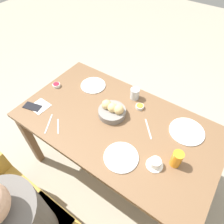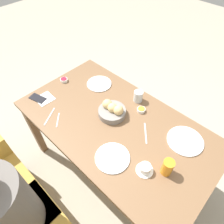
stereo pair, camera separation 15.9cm
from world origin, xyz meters
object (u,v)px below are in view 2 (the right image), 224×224
object	(u,v)px
water_tumbler	(138,96)
cell_phone	(38,98)
plate_near_right	(99,84)
coffee_cup	(145,169)
knife_silver	(146,133)
seated_person	(16,219)
plate_far_center	(112,158)
juice_glass	(167,167)
fork_silver	(50,116)
jam_bowl_honey	(141,110)
napkin	(45,99)
plate_near_left	(185,141)
jam_bowl_berry	(64,80)
bread_basket	(112,111)
spoon_coffee	(58,120)

from	to	relation	value
water_tumbler	cell_phone	distance (m)	0.87
plate_near_right	coffee_cup	size ratio (longest dim) A/B	1.99
water_tumbler	knife_silver	bearing A→B (deg)	138.48
seated_person	plate_far_center	distance (m)	0.77
juice_glass	fork_silver	size ratio (longest dim) A/B	0.75
coffee_cup	jam_bowl_honey	bearing A→B (deg)	-49.43
coffee_cup	napkin	distance (m)	1.04
coffee_cup	fork_silver	xyz separation A→B (m)	(0.84, 0.16, -0.03)
plate_near_left	cell_phone	distance (m)	1.26
coffee_cup	knife_silver	size ratio (longest dim) A/B	0.77
knife_silver	fork_silver	bearing A→B (deg)	31.34
water_tumbler	cell_phone	size ratio (longest dim) A/B	0.60
plate_near_right	knife_silver	bearing A→B (deg)	167.25
jam_bowl_berry	cell_phone	bearing A→B (deg)	94.50
coffee_cup	fork_silver	size ratio (longest dim) A/B	0.68
jam_bowl_berry	knife_silver	world-z (taller)	jam_bowl_berry
plate_near_left	napkin	xyz separation A→B (m)	(1.11, 0.46, -0.00)
plate_near_left	juice_glass	distance (m)	0.30
plate_far_center	knife_silver	bearing A→B (deg)	-96.54
napkin	plate_near_right	bearing A→B (deg)	-113.81
juice_glass	knife_silver	size ratio (longest dim) A/B	0.85
bread_basket	plate_near_left	bearing A→B (deg)	-162.40
seated_person	juice_glass	size ratio (longest dim) A/B	9.43
jam_bowl_berry	seated_person	bearing A→B (deg)	123.61
juice_glass	coffee_cup	xyz separation A→B (m)	(0.10, 0.09, -0.04)
seated_person	plate_far_center	world-z (taller)	seated_person
plate_near_left	knife_silver	size ratio (longest dim) A/B	1.75
knife_silver	cell_phone	xyz separation A→B (m)	(0.90, 0.35, 0.00)
plate_near_left	coffee_cup	size ratio (longest dim) A/B	2.28
seated_person	plate_near_left	bearing A→B (deg)	-115.61
jam_bowl_berry	jam_bowl_honey	bearing A→B (deg)	-165.13
plate_far_center	fork_silver	distance (m)	0.63
bread_basket	jam_bowl_honey	world-z (taller)	bread_basket
plate_near_left	cell_phone	xyz separation A→B (m)	(1.15, 0.50, -0.00)
juice_glass	water_tumbler	size ratio (longest dim) A/B	1.29
jam_bowl_honey	napkin	size ratio (longest dim) A/B	0.47
fork_silver	cell_phone	world-z (taller)	cell_phone
fork_silver	cell_phone	size ratio (longest dim) A/B	1.04
plate_near_right	jam_bowl_honey	size ratio (longest dim) A/B	3.34
plate_near_right	cell_phone	xyz separation A→B (m)	(0.25, 0.50, -0.00)
jam_bowl_honey	spoon_coffee	world-z (taller)	jam_bowl_honey
spoon_coffee	plate_near_right	bearing A→B (deg)	-82.09
knife_silver	spoon_coffee	xyz separation A→B (m)	(0.58, 0.38, 0.00)
juice_glass	cell_phone	bearing A→B (deg)	9.57
spoon_coffee	seated_person	bearing A→B (deg)	114.61
napkin	jam_bowl_honey	bearing A→B (deg)	-146.14
plate_far_center	water_tumbler	xyz separation A→B (m)	(0.22, -0.55, 0.04)
jam_bowl_berry	napkin	bearing A→B (deg)	104.59
fork_silver	knife_silver	size ratio (longest dim) A/B	1.14
seated_person	juice_glass	world-z (taller)	seated_person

